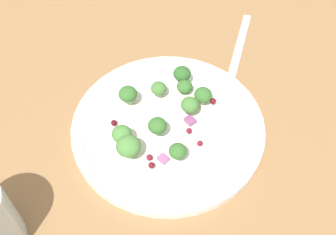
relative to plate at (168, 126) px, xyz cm
name	(u,v)px	position (x,y,z in cm)	size (l,w,h in cm)	color
ground_plane	(188,144)	(1.12, -2.91, -1.86)	(180.00, 180.00, 2.00)	olive
plate	(168,126)	(0.00, 0.00, 0.00)	(25.38, 25.38, 1.70)	white
dressing_pool	(168,124)	(0.00, 0.00, 0.44)	(14.72, 14.72, 0.20)	white
broccoli_floret_0	(190,105)	(3.12, -0.58, 2.57)	(2.35, 2.35, 2.38)	#8EB77A
broccoli_floret_1	(178,151)	(-2.47, -5.04, 2.35)	(2.19, 2.19, 2.22)	#8EB77A
broccoli_floret_2	(128,94)	(-2.13, 5.86, 2.60)	(2.48, 2.48, 2.51)	#9EC684
broccoli_floret_3	(128,147)	(-6.83, -1.05, 2.72)	(3.00, 3.00, 3.03)	#ADD18E
broccoli_floret_4	(182,74)	(6.01, 4.51, 2.26)	(2.46, 2.46, 2.49)	#8EB77A
broccoli_floret_5	(185,87)	(5.15, 2.87, 1.65)	(2.16, 2.16, 2.18)	#8EB77A
broccoli_floret_6	(157,126)	(-2.15, -0.62, 2.49)	(2.38, 2.38, 2.41)	#8EB77A
broccoli_floret_7	(159,89)	(1.87, 4.44, 2.18)	(2.12, 2.12, 2.14)	#8EB77A
broccoli_floret_8	(122,134)	(-6.39, 1.06, 2.52)	(2.48, 2.48, 2.51)	#8EB77A
broccoli_floret_9	(203,95)	(5.79, -0.15, 2.22)	(2.37, 2.37, 2.40)	#9EC684
cranberry_0	(201,143)	(1.23, -5.08, 0.80)	(0.74, 0.74, 0.74)	maroon
cranberry_1	(213,101)	(6.72, -1.21, 1.30)	(0.84, 0.84, 0.84)	maroon
cranberry_2	(149,157)	(-5.15, -2.75, 0.95)	(0.78, 0.78, 0.78)	maroon
cranberry_3	(151,165)	(-5.70, -4.05, 1.15)	(0.79, 0.79, 0.79)	maroon
cranberry_4	(114,123)	(-5.67, 4.15, 1.01)	(0.80, 0.80, 0.80)	#4C0A14
cranberry_5	(193,131)	(1.50, -3.16, 1.14)	(0.73, 0.73, 0.73)	maroon
onion_bit_0	(126,138)	(-5.73, 1.44, 0.69)	(0.95, 1.22, 0.58)	#934C84
onion_bit_1	(163,159)	(-3.86, -4.00, 0.78)	(1.07, 1.27, 0.41)	#A35B93
onion_bit_2	(190,120)	(2.40, -1.61, 0.96)	(1.14, 1.31, 0.46)	#934C84
fork	(236,58)	(16.40, 4.05, -0.61)	(16.13, 12.35, 0.50)	silver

